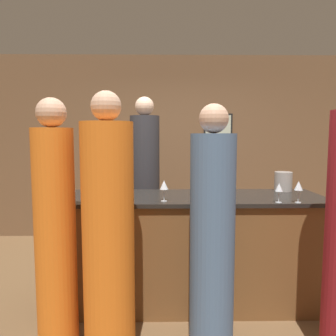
{
  "coord_description": "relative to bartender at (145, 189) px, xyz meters",
  "views": [
    {
      "loc": [
        -0.22,
        -2.99,
        1.58
      ],
      "look_at": [
        -0.17,
        0.1,
        1.28
      ],
      "focal_mm": 35.0,
      "sensor_mm": 36.0,
      "label": 1
    }
  ],
  "objects": [
    {
      "name": "wine_glass_5",
      "position": [
        -0.32,
        -1.12,
        0.18
      ],
      "size": [
        0.07,
        0.07,
        0.14
      ],
      "color": "silver",
      "rests_on": "bar_counter"
    },
    {
      "name": "bartender",
      "position": [
        0.0,
        0.0,
        0.0
      ],
      "size": [
        0.34,
        0.34,
        2.03
      ],
      "rotation": [
        0.0,
        0.0,
        3.14
      ],
      "color": "#2D2D33",
      "rests_on": "ground_plane"
    },
    {
      "name": "ice_bucket",
      "position": [
        1.43,
        -0.57,
        0.17
      ],
      "size": [
        0.18,
        0.18,
        0.19
      ],
      "color": "#9E9993",
      "rests_on": "bar_counter"
    },
    {
      "name": "wine_glass_4",
      "position": [
        0.22,
        -1.09,
        0.21
      ],
      "size": [
        0.07,
        0.07,
        0.18
      ],
      "color": "silver",
      "rests_on": "bar_counter"
    },
    {
      "name": "wine_glass_0",
      "position": [
        1.34,
        -1.16,
        0.21
      ],
      "size": [
        0.07,
        0.07,
        0.18
      ],
      "color": "silver",
      "rests_on": "bar_counter"
    },
    {
      "name": "ground_plane",
      "position": [
        0.43,
        -0.84,
        -0.95
      ],
      "size": [
        14.0,
        14.0,
        0.0
      ],
      "primitive_type": "plane",
      "color": "brown"
    },
    {
      "name": "guest_0",
      "position": [
        0.56,
        -1.55,
        -0.11
      ],
      "size": [
        0.32,
        0.32,
        1.8
      ],
      "color": "#4C6B93",
      "rests_on": "ground_plane"
    },
    {
      "name": "wine_glass_1",
      "position": [
        -0.54,
        -1.16,
        0.2
      ],
      "size": [
        0.06,
        0.06,
        0.16
      ],
      "color": "silver",
      "rests_on": "bar_counter"
    },
    {
      "name": "back_wall",
      "position": [
        0.44,
        1.28,
        0.45
      ],
      "size": [
        8.0,
        0.08,
        2.8
      ],
      "color": "brown",
      "rests_on": "ground_plane"
    },
    {
      "name": "wine_glass_2",
      "position": [
        1.18,
        -1.16,
        0.2
      ],
      "size": [
        0.06,
        0.06,
        0.16
      ],
      "color": "silver",
      "rests_on": "bar_counter"
    },
    {
      "name": "guest_3",
      "position": [
        -0.16,
        -1.62,
        -0.08
      ],
      "size": [
        0.36,
        0.36,
        1.88
      ],
      "color": "orange",
      "rests_on": "ground_plane"
    },
    {
      "name": "guest_2",
      "position": [
        -0.57,
        -1.51,
        -0.08
      ],
      "size": [
        0.29,
        0.29,
        1.85
      ],
      "color": "orange",
      "rests_on": "ground_plane"
    },
    {
      "name": "bar_counter",
      "position": [
        0.43,
        -0.84,
        -0.44
      ],
      "size": [
        2.52,
        0.75,
        1.03
      ],
      "color": "brown",
      "rests_on": "ground_plane"
    },
    {
      "name": "wine_glass_3",
      "position": [
        -0.33,
        -1.02,
        0.19
      ],
      "size": [
        0.06,
        0.06,
        0.16
      ],
      "color": "silver",
      "rests_on": "bar_counter"
    },
    {
      "name": "wine_bottle_0",
      "position": [
        0.55,
        -0.96,
        0.19
      ],
      "size": [
        0.07,
        0.07,
        0.29
      ],
      "color": "#19381E",
      "rests_on": "bar_counter"
    }
  ]
}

